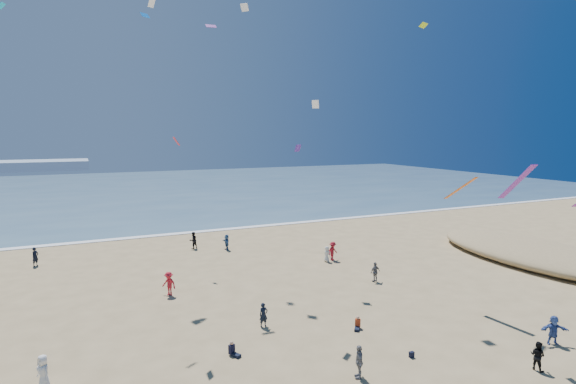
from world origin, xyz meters
name	(u,v)px	position (x,y,z in m)	size (l,w,h in m)	color
ocean	(118,190)	(0.00, 95.00, 0.03)	(220.00, 100.00, 0.06)	#476B84
surf_line	(149,236)	(0.00, 45.00, 0.04)	(220.00, 1.20, 0.08)	white
standing_flyers	(277,288)	(6.15, 19.00, 0.89)	(31.15, 43.44, 1.89)	black
navy_bag	(412,355)	(9.45, 7.38, 0.17)	(0.28, 0.18, 0.34)	black
kites_aloft	(349,91)	(8.77, 13.42, 15.36)	(34.91, 40.69, 27.34)	green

